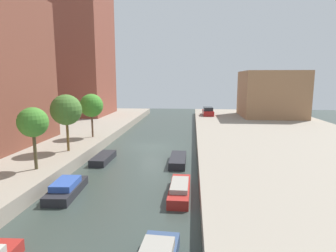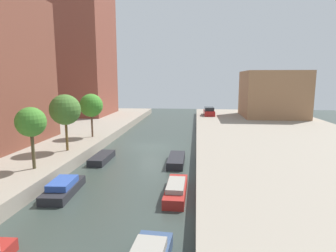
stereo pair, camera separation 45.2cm
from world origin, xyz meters
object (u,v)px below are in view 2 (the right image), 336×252
at_px(street_tree_2, 65,110).
at_px(street_tree_3, 91,105).
at_px(street_tree_1, 31,122).
at_px(apartment_tower_far, 81,49).
at_px(moored_boat_right_2, 176,160).
at_px(low_block_right, 272,94).
at_px(moored_boat_left_1, 63,188).
at_px(moored_boat_left_2, 102,158).
at_px(moored_boat_right_1, 176,190).
at_px(parked_car, 209,112).

distance_m(street_tree_2, street_tree_3, 6.30).
bearing_deg(street_tree_1, apartment_tower_far, 106.25).
relative_size(street_tree_2, moored_boat_right_2, 1.19).
relative_size(low_block_right, street_tree_2, 2.00).
xyz_separation_m(street_tree_1, moored_boat_right_2, (9.93, 5.47, -4.05)).
distance_m(moored_boat_left_1, moored_boat_left_2, 7.56).
bearing_deg(moored_boat_right_2, street_tree_2, -179.20).
distance_m(low_block_right, moored_boat_right_1, 36.61).
distance_m(street_tree_2, parked_car, 30.84).
bearing_deg(street_tree_2, moored_boat_left_1, -67.01).
xyz_separation_m(street_tree_3, moored_boat_left_2, (3.11, -6.02, -4.24)).
bearing_deg(moored_boat_right_1, street_tree_3, 128.48).
bearing_deg(parked_car, street_tree_2, -117.01).
xyz_separation_m(moored_boat_right_1, moored_boat_right_2, (-0.48, 6.94, -0.07)).
distance_m(apartment_tower_far, low_block_right, 34.92).
bearing_deg(apartment_tower_far, moored_boat_right_2, -53.98).
distance_m(parked_car, moored_boat_right_2, 27.53).
distance_m(apartment_tower_far, street_tree_1, 34.35).
bearing_deg(moored_boat_right_2, moored_boat_right_1, -86.07).
xyz_separation_m(street_tree_3, moored_boat_right_1, (10.41, -13.10, -4.14)).
bearing_deg(parked_car, moored_boat_left_1, -107.39).
relative_size(apartment_tower_far, street_tree_1, 5.32).
relative_size(apartment_tower_far, street_tree_3, 4.92).
xyz_separation_m(apartment_tower_far, moored_boat_right_2, (19.25, -26.47, -12.56)).
bearing_deg(parked_car, low_block_right, -3.92).
bearing_deg(apartment_tower_far, moored_boat_left_1, -69.90).
height_order(street_tree_3, moored_boat_right_2, street_tree_3).
relative_size(street_tree_3, moored_boat_right_2, 1.13).
xyz_separation_m(street_tree_2, moored_boat_left_2, (3.11, 0.27, -4.41)).
bearing_deg(moored_boat_right_1, moored_boat_left_2, 135.90).
bearing_deg(street_tree_2, street_tree_3, 90.00).
height_order(moored_boat_left_1, moored_boat_left_2, moored_boat_left_1).
height_order(apartment_tower_far, moored_boat_right_2, apartment_tower_far).
xyz_separation_m(apartment_tower_far, moored_boat_left_1, (12.41, -33.90, -12.49)).
bearing_deg(street_tree_2, moored_boat_right_2, 0.80).
bearing_deg(moored_boat_right_2, apartment_tower_far, 126.02).
bearing_deg(low_block_right, street_tree_2, -132.86).
bearing_deg(street_tree_3, moored_boat_left_1, -77.18).
height_order(street_tree_1, parked_car, street_tree_1).
bearing_deg(street_tree_1, street_tree_3, 90.00).
relative_size(apartment_tower_far, moored_boat_left_2, 6.01).
relative_size(street_tree_1, moored_boat_right_1, 0.97).
bearing_deg(street_tree_2, street_tree_1, -90.00).
bearing_deg(moored_boat_right_1, apartment_tower_far, 120.55).
xyz_separation_m(street_tree_2, moored_boat_right_1, (10.41, -6.80, -4.31)).
relative_size(apartment_tower_far, moored_boat_right_1, 5.17).
bearing_deg(moored_boat_left_2, street_tree_1, -119.00).
bearing_deg(street_tree_2, moored_boat_left_2, 5.02).
bearing_deg(moored_boat_left_1, street_tree_1, 147.76).
bearing_deg(low_block_right, moored_boat_left_2, -129.33).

